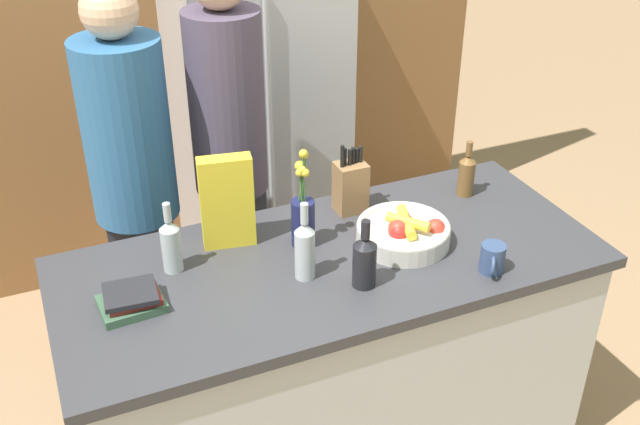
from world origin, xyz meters
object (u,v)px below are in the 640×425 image
object	(u,v)px
cereal_box	(227,202)
coffee_mug	(492,259)
bottle_vinegar	(467,174)
bottle_water	(305,249)
knife_block	(351,186)
bottle_wine	(365,260)
person_at_sink	(134,179)
person_in_blue	(230,149)
flower_vase	(303,215)
book_stack	(132,300)
refrigerator	(258,105)
bottle_oil	(171,244)
fruit_bowl	(404,231)

from	to	relation	value
cereal_box	coffee_mug	world-z (taller)	cereal_box
bottle_vinegar	bottle_water	xyz separation A→B (m)	(-0.75, -0.25, 0.02)
knife_block	cereal_box	world-z (taller)	cereal_box
coffee_mug	bottle_wine	bearing A→B (deg)	166.46
bottle_vinegar	coffee_mug	bearing A→B (deg)	-113.17
coffee_mug	person_at_sink	distance (m)	1.35
bottle_wine	person_in_blue	size ratio (longest dim) A/B	0.13
bottle_water	person_in_blue	size ratio (longest dim) A/B	0.15
bottle_vinegar	flower_vase	bearing A→B (deg)	-173.35
flower_vase	book_stack	world-z (taller)	flower_vase
refrigerator	cereal_box	bearing A→B (deg)	-113.83
bottle_vinegar	person_at_sink	distance (m)	1.24
coffee_mug	book_stack	size ratio (longest dim) A/B	0.55
bottle_vinegar	refrigerator	bearing A→B (deg)	112.75
knife_block	bottle_water	size ratio (longest dim) A/B	1.01
book_stack	bottle_oil	xyz separation A→B (m)	(0.16, 0.15, 0.07)
knife_block	bottle_wine	xyz separation A→B (m)	(-0.15, -0.43, -0.01)
bottle_water	coffee_mug	bearing A→B (deg)	-20.61
person_at_sink	book_stack	bearing A→B (deg)	-94.03
refrigerator	person_in_blue	distance (m)	0.62
bottle_oil	bottle_vinegar	size ratio (longest dim) A/B	1.12
refrigerator	bottle_oil	xyz separation A→B (m)	(-0.67, -1.12, 0.07)
book_stack	person_in_blue	bearing A→B (deg)	53.74
fruit_bowl	bottle_water	size ratio (longest dim) A/B	1.19
refrigerator	bottle_wine	size ratio (longest dim) A/B	8.19
fruit_bowl	flower_vase	size ratio (longest dim) A/B	0.90
knife_block	bottle_vinegar	size ratio (longest dim) A/B	1.24
bottle_wine	fruit_bowl	bearing A→B (deg)	35.21
refrigerator	flower_vase	world-z (taller)	refrigerator
coffee_mug	bottle_water	distance (m)	0.59
book_stack	bottle_vinegar	bearing A→B (deg)	8.83
cereal_box	bottle_water	size ratio (longest dim) A/B	1.22
bottle_vinegar	fruit_bowl	bearing A→B (deg)	-151.31
bottle_oil	bottle_water	world-z (taller)	bottle_water
fruit_bowl	bottle_oil	xyz separation A→B (m)	(-0.75, 0.15, 0.05)
person_at_sink	bottle_oil	bearing A→B (deg)	-81.31
refrigerator	person_in_blue	size ratio (longest dim) A/B	1.07
bottle_oil	book_stack	bearing A→B (deg)	-137.43
cereal_box	bottle_water	world-z (taller)	cereal_box
knife_block	book_stack	bearing A→B (deg)	-162.57
bottle_water	knife_block	bearing A→B (deg)	46.01
flower_vase	refrigerator	bearing A→B (deg)	78.34
person_in_blue	coffee_mug	bearing A→B (deg)	-69.23
fruit_bowl	knife_block	bearing A→B (deg)	105.20
flower_vase	book_stack	xyz separation A→B (m)	(-0.59, -0.12, -0.08)
refrigerator	coffee_mug	xyz separation A→B (m)	(0.25, -1.52, 0.03)
cereal_box	bottle_wine	size ratio (longest dim) A/B	1.39
coffee_mug	bottle_wine	distance (m)	0.41
fruit_bowl	bottle_wine	distance (m)	0.28
bottle_oil	bottle_water	bearing A→B (deg)	-28.43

